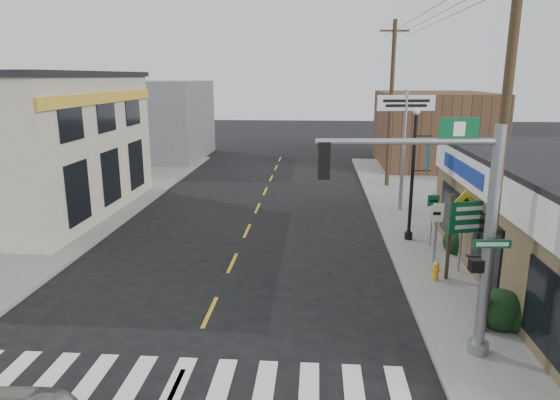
# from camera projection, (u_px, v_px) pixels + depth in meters

# --- Properties ---
(ground) EXTENTS (140.00, 140.00, 0.00)m
(ground) POSITION_uv_depth(u_px,v_px,m) (172.00, 396.00, 10.91)
(ground) COLOR black
(ground) RESTS_ON ground
(sidewalk_right) EXTENTS (6.00, 38.00, 0.13)m
(sidewalk_right) POSITION_uv_depth(u_px,v_px,m) (445.00, 227.00, 22.83)
(sidewalk_right) COLOR slate
(sidewalk_right) RESTS_ON ground
(sidewalk_left) EXTENTS (6.00, 38.00, 0.13)m
(sidewalk_left) POSITION_uv_depth(u_px,v_px,m) (66.00, 219.00, 24.12)
(sidewalk_left) COLOR slate
(sidewalk_left) RESTS_ON ground
(center_line) EXTENTS (0.12, 56.00, 0.01)m
(center_line) POSITION_uv_depth(u_px,v_px,m) (232.00, 263.00, 18.65)
(center_line) COLOR gold
(center_line) RESTS_ON ground
(crosswalk) EXTENTS (11.00, 2.20, 0.01)m
(crosswalk) POSITION_uv_depth(u_px,v_px,m) (177.00, 384.00, 11.30)
(crosswalk) COLOR silver
(crosswalk) RESTS_ON ground
(bldg_distant_right) EXTENTS (8.00, 10.00, 5.60)m
(bldg_distant_right) POSITION_uv_depth(u_px,v_px,m) (433.00, 129.00, 38.40)
(bldg_distant_right) COLOR #503624
(bldg_distant_right) RESTS_ON ground
(bldg_distant_left) EXTENTS (9.00, 10.00, 6.40)m
(bldg_distant_left) POSITION_uv_depth(u_px,v_px,m) (150.00, 120.00, 41.89)
(bldg_distant_left) COLOR slate
(bldg_distant_left) RESTS_ON ground
(traffic_signal_pole) EXTENTS (4.57, 0.37, 5.79)m
(traffic_signal_pole) POSITION_uv_depth(u_px,v_px,m) (461.00, 218.00, 11.61)
(traffic_signal_pole) COLOR gray
(traffic_signal_pole) RESTS_ON sidewalk_right
(guide_sign) EXTENTS (1.68, 0.14, 2.95)m
(guide_sign) POSITION_uv_depth(u_px,v_px,m) (472.00, 226.00, 16.34)
(guide_sign) COLOR #40311D
(guide_sign) RESTS_ON sidewalk_right
(fire_hydrant) EXTENTS (0.20, 0.20, 0.64)m
(fire_hydrant) POSITION_uv_depth(u_px,v_px,m) (436.00, 270.00, 16.69)
(fire_hydrant) COLOR orange
(fire_hydrant) RESTS_ON sidewalk_right
(ped_crossing_sign) EXTENTS (1.15, 0.08, 2.96)m
(ped_crossing_sign) POSITION_uv_depth(u_px,v_px,m) (463.00, 216.00, 17.02)
(ped_crossing_sign) COLOR gray
(ped_crossing_sign) RESTS_ON sidewalk_right
(lamp_post) EXTENTS (0.71, 0.56, 5.44)m
(lamp_post) POSITION_uv_depth(u_px,v_px,m) (415.00, 165.00, 20.22)
(lamp_post) COLOR black
(lamp_post) RESTS_ON sidewalk_right
(dance_center_sign) EXTENTS (2.84, 0.18, 6.03)m
(dance_center_sign) POSITION_uv_depth(u_px,v_px,m) (405.00, 119.00, 24.54)
(dance_center_sign) COLOR gray
(dance_center_sign) RESTS_ON sidewalk_right
(shrub_front) EXTENTS (1.21, 1.21, 0.90)m
(shrub_front) POSITION_uv_depth(u_px,v_px,m) (501.00, 311.00, 13.59)
(shrub_front) COLOR #1B3D1A
(shrub_front) RESTS_ON sidewalk_right
(shrub_back) EXTENTS (1.13, 1.13, 0.85)m
(shrub_back) POSITION_uv_depth(u_px,v_px,m) (458.00, 242.00, 19.34)
(shrub_back) COLOR black
(shrub_back) RESTS_ON sidewalk_right
(utility_pole_near) EXTENTS (1.62, 0.24, 9.34)m
(utility_pole_near) POSITION_uv_depth(u_px,v_px,m) (501.00, 154.00, 12.31)
(utility_pole_near) COLOR #4E3421
(utility_pole_near) RESTS_ON sidewalk_right
(utility_pole_far) EXTENTS (1.72, 0.26, 9.88)m
(utility_pole_far) POSITION_uv_depth(u_px,v_px,m) (391.00, 103.00, 30.08)
(utility_pole_far) COLOR #3D2419
(utility_pole_far) RESTS_ON sidewalk_right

